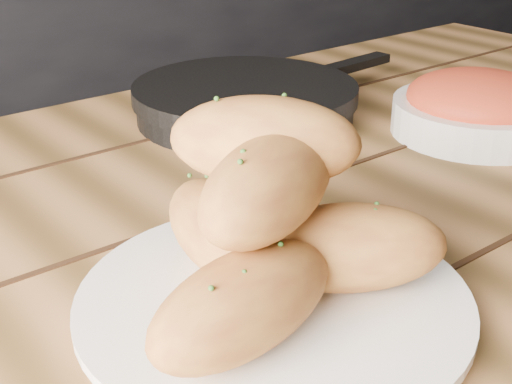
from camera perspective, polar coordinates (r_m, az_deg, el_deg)
name	(u,v)px	position (r m, az deg, el deg)	size (l,w,h in m)	color
counter	(161,84)	(2.14, -7.59, 8.60)	(2.80, 0.60, 0.90)	black
table	(333,316)	(0.67, 6.21, -9.85)	(1.62, 0.98, 0.75)	#9C6A3A
plate	(274,304)	(0.51, 1.42, -8.96)	(0.28, 0.28, 0.02)	white
bread_rolls	(270,222)	(0.48, 1.14, -2.42)	(0.25, 0.22, 0.13)	#B17931
skillet	(246,100)	(0.89, -0.77, 7.34)	(0.41, 0.28, 0.05)	black
bowl	(478,107)	(0.88, 17.32, 6.48)	(0.20, 0.20, 0.07)	white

